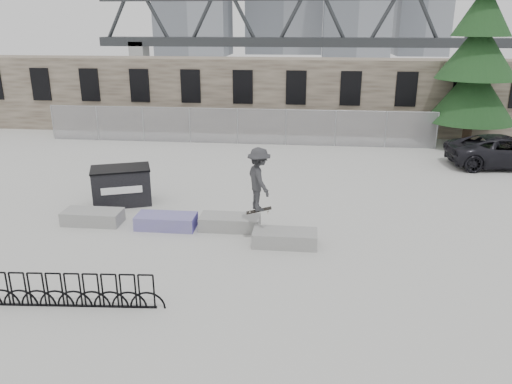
# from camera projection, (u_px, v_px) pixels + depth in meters

# --- Properties ---
(ground) EXTENTS (120.00, 120.00, 0.00)m
(ground) POSITION_uv_depth(u_px,v_px,m) (185.00, 229.00, 16.82)
(ground) COLOR #A7A6A2
(ground) RESTS_ON ground
(stone_wall) EXTENTS (36.00, 2.58, 4.50)m
(stone_wall) POSITION_uv_depth(u_px,v_px,m) (246.00, 95.00, 31.36)
(stone_wall) COLOR brown
(stone_wall) RESTS_ON ground
(chainlink_fence) EXTENTS (22.06, 0.06, 2.02)m
(chainlink_fence) POSITION_uv_depth(u_px,v_px,m) (237.00, 126.00, 28.24)
(chainlink_fence) COLOR gray
(chainlink_fence) RESTS_ON ground
(planter_far_left) EXTENTS (2.00, 0.90, 0.47)m
(planter_far_left) POSITION_uv_depth(u_px,v_px,m) (93.00, 216.00, 17.21)
(planter_far_left) COLOR gray
(planter_far_left) RESTS_ON ground
(planter_center_left) EXTENTS (2.00, 0.90, 0.47)m
(planter_center_left) POSITION_uv_depth(u_px,v_px,m) (166.00, 221.00, 16.84)
(planter_center_left) COLOR #4338A8
(planter_center_left) RESTS_ON ground
(planter_center_right) EXTENTS (2.00, 0.90, 0.47)m
(planter_center_right) POSITION_uv_depth(u_px,v_px,m) (230.00, 222.00, 16.75)
(planter_center_right) COLOR gray
(planter_center_right) RESTS_ON ground
(planter_offset) EXTENTS (2.00, 0.90, 0.47)m
(planter_offset) POSITION_uv_depth(u_px,v_px,m) (285.00, 238.00, 15.54)
(planter_offset) COLOR gray
(planter_offset) RESTS_ON ground
(dumpster) EXTENTS (2.50, 2.01, 1.43)m
(dumpster) POSITION_uv_depth(u_px,v_px,m) (122.00, 186.00, 18.96)
(dumpster) COLOR black
(dumpster) RESTS_ON ground
(bike_rack) EXTENTS (4.93, 0.41, 0.90)m
(bike_rack) POSITION_uv_depth(u_px,v_px,m) (64.00, 291.00, 12.12)
(bike_rack) COLOR black
(bike_rack) RESTS_ON ground
(spruce_tree) EXTENTS (4.64, 4.64, 11.50)m
(spruce_tree) POSITION_uv_depth(u_px,v_px,m) (478.00, 58.00, 26.48)
(spruce_tree) COLOR #38281E
(spruce_tree) RESTS_ON ground
(truss_bridge) EXTENTS (70.00, 3.00, 9.80)m
(truss_bridge) POSITION_uv_depth(u_px,v_px,m) (357.00, 41.00, 66.18)
(truss_bridge) COLOR #2D3033
(truss_bridge) RESTS_ON ground
(suv) EXTENTS (5.58, 2.88, 1.51)m
(suv) POSITION_uv_depth(u_px,v_px,m) (506.00, 151.00, 23.80)
(suv) COLOR black
(suv) RESTS_ON ground
(skateboarder) EXTENTS (1.22, 1.47, 2.11)m
(skateboarder) POSITION_uv_depth(u_px,v_px,m) (259.00, 179.00, 15.25)
(skateboarder) COLOR #2E2E31
(skateboarder) RESTS_ON ground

